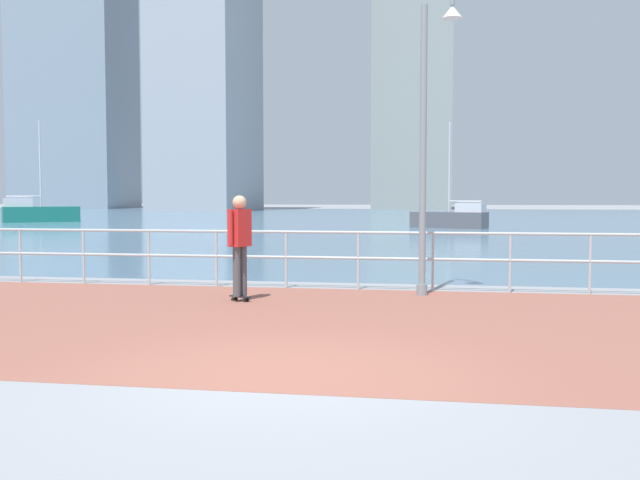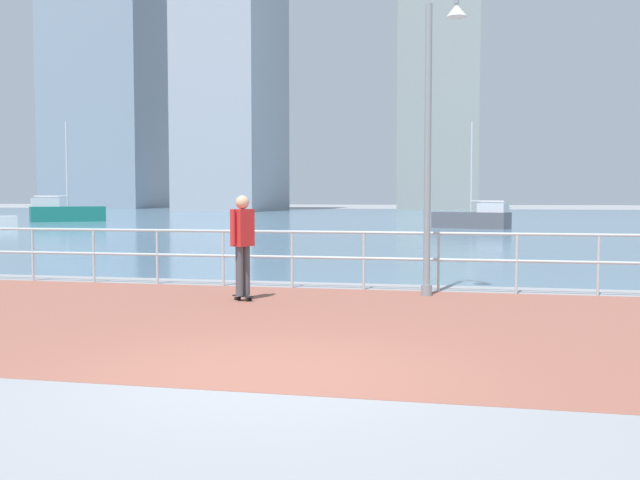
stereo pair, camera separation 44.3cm
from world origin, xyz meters
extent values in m
plane|color=gray|center=(0.00, 40.00, 0.00)|extent=(220.00, 220.00, 0.00)
cube|color=#935647|center=(0.00, 2.99, 0.00)|extent=(28.00, 7.31, 0.01)
cube|color=slate|center=(0.00, 51.64, 0.00)|extent=(180.00, 88.00, 0.00)
cylinder|color=#B2BCC1|center=(-7.00, 6.64, 0.54)|extent=(0.05, 0.05, 1.09)
cylinder|color=#B2BCC1|center=(-5.60, 6.64, 0.54)|extent=(0.05, 0.05, 1.09)
cylinder|color=#B2BCC1|center=(-4.20, 6.64, 0.54)|extent=(0.05, 0.05, 1.09)
cylinder|color=#B2BCC1|center=(-2.80, 6.64, 0.54)|extent=(0.05, 0.05, 1.09)
cylinder|color=#B2BCC1|center=(-1.40, 6.64, 0.54)|extent=(0.05, 0.05, 1.09)
cylinder|color=#B2BCC1|center=(0.00, 6.64, 0.54)|extent=(0.05, 0.05, 1.09)
cylinder|color=#B2BCC1|center=(1.40, 6.64, 0.54)|extent=(0.05, 0.05, 1.09)
cylinder|color=#B2BCC1|center=(2.80, 6.64, 0.54)|extent=(0.05, 0.05, 1.09)
cylinder|color=#B2BCC1|center=(4.20, 6.64, 0.54)|extent=(0.05, 0.05, 1.09)
cylinder|color=#B2BCC1|center=(0.00, 6.64, 1.09)|extent=(25.20, 0.06, 0.06)
cylinder|color=#B2BCC1|center=(0.00, 6.64, 0.60)|extent=(25.20, 0.06, 0.06)
cylinder|color=gray|center=(1.22, 6.04, 0.10)|extent=(0.19, 0.19, 0.20)
cylinder|color=gray|center=(1.22, 6.04, 2.56)|extent=(0.12, 0.12, 5.12)
cylinder|color=gray|center=(1.70, 5.79, 5.11)|extent=(0.12, 0.11, 0.17)
cone|color=silver|center=(1.70, 5.79, 4.91)|extent=(0.36, 0.36, 0.22)
cylinder|color=black|center=(-1.66, 4.77, 0.03)|extent=(0.07, 0.05, 0.06)
cylinder|color=black|center=(-1.70, 4.70, 0.03)|extent=(0.07, 0.05, 0.06)
cylinder|color=black|center=(-1.89, 4.89, 0.03)|extent=(0.07, 0.05, 0.06)
cylinder|color=black|center=(-1.93, 4.82, 0.03)|extent=(0.07, 0.05, 0.06)
cube|color=black|center=(-1.80, 4.80, 0.08)|extent=(0.41, 0.28, 0.02)
cylinder|color=#4C4C51|center=(-1.76, 4.87, 0.51)|extent=(0.17, 0.17, 0.84)
cylinder|color=#4C4C51|center=(-1.83, 4.72, 0.51)|extent=(0.17, 0.17, 0.84)
cube|color=red|center=(-1.80, 4.80, 1.24)|extent=(0.37, 0.41, 0.63)
cylinder|color=red|center=(-1.69, 5.00, 1.26)|extent=(0.12, 0.12, 0.59)
cylinder|color=red|center=(-1.90, 4.59, 1.26)|extent=(0.12, 0.12, 0.59)
sphere|color=#DBAD89|center=(-1.80, 4.80, 1.67)|extent=(0.23, 0.23, 0.23)
cube|color=#197266|center=(-25.98, 39.30, 0.54)|extent=(4.91, 4.28, 1.07)
cube|color=silver|center=(-27.17, 38.39, 1.37)|extent=(2.09, 1.96, 0.60)
cylinder|color=silver|center=(-25.98, 39.30, 4.05)|extent=(0.12, 0.12, 5.96)
cylinder|color=silver|center=(-26.85, 38.63, 1.79)|extent=(1.84, 1.45, 0.10)
cube|color=#595960|center=(2.00, 34.17, 0.45)|extent=(4.41, 2.76, 0.90)
cube|color=silver|center=(3.17, 33.71, 1.16)|extent=(1.75, 1.41, 0.50)
cylinder|color=silver|center=(2.00, 34.17, 3.42)|extent=(0.10, 0.10, 5.03)
cylinder|color=silver|center=(2.86, 33.83, 1.51)|extent=(1.80, 0.77, 0.08)
cube|color=#A3A8B2|center=(-27.82, 81.48, 22.27)|extent=(10.16, 17.57, 44.55)
cube|color=#939993|center=(-2.45, 98.32, 23.75)|extent=(10.88, 15.13, 47.50)
cube|color=#8493A3|center=(-54.02, 96.42, 20.24)|extent=(16.06, 12.00, 40.47)
camera|label=1|loc=(1.53, -6.85, 1.77)|focal=40.28mm
camera|label=2|loc=(1.97, -6.76, 1.77)|focal=40.28mm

